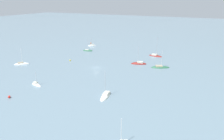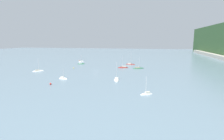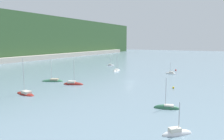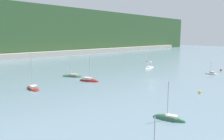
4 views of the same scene
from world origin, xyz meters
The scene contains 11 objects.
ground_plane centered at (0.00, 0.00, 0.00)m, with size 600.00×600.00×0.00m, color slate.
sailboat_0 centered at (-33.40, 18.97, 0.15)m, with size 3.93×8.44×11.38m.
sailboat_1 centered at (45.92, 33.97, 0.12)m, with size 3.69×5.06×7.43m.
sailboat_2 centered at (-14.81, 15.86, 0.11)m, with size 4.95×7.95×9.87m.
sailboat_3 centered at (-40.44, -26.93, 0.10)m, with size 5.03×5.21×6.52m.
sailboat_5 centered at (-26.94, -21.68, 0.07)m, with size 3.23×6.29×8.21m.
sailboat_6 centered at (-13.72, 26.86, 0.08)m, with size 6.41×8.96×9.01m.
sailboat_7 centered at (28.33, -9.08, 0.10)m, with size 2.44×5.46×6.31m.
sailboat_8 centered at (25.15, 18.67, 0.09)m, with size 8.78×3.89×9.91m.
mooring_buoy_0 centered at (-4.16, -17.92, 0.35)m, with size 0.69×0.69×0.69m.
mooring_buoy_2 centered at (40.48, -8.86, 0.43)m, with size 0.86×0.86×0.86m.
Camera 3 is at (-76.76, -34.21, 15.81)m, focal length 35.00 mm.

